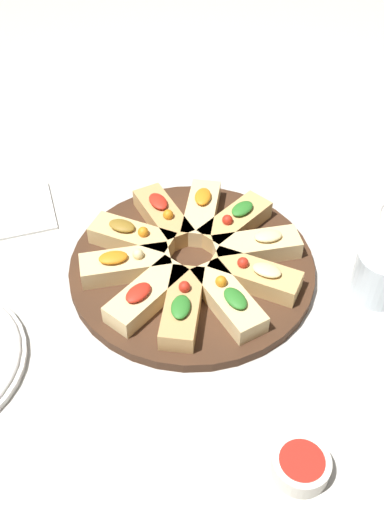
# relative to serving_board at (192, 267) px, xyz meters

# --- Properties ---
(ground_plane) EXTENTS (3.00, 3.00, 0.00)m
(ground_plane) POSITION_rel_serving_board_xyz_m (0.00, 0.00, -0.01)
(ground_plane) COLOR beige
(serving_board) EXTENTS (0.38, 0.38, 0.02)m
(serving_board) POSITION_rel_serving_board_xyz_m (0.00, 0.00, 0.00)
(serving_board) COLOR #422819
(serving_board) RESTS_ON ground_plane
(focaccia_slice_0) EXTENTS (0.11, 0.14, 0.04)m
(focaccia_slice_0) POSITION_rel_serving_board_xyz_m (-0.05, -0.09, 0.02)
(focaccia_slice_0) COLOR #E5C689
(focaccia_slice_0) RESTS_ON serving_board
(focaccia_slice_1) EXTENTS (0.07, 0.14, 0.04)m
(focaccia_slice_1) POSITION_rel_serving_board_xyz_m (0.02, -0.10, 0.03)
(focaccia_slice_1) COLOR tan
(focaccia_slice_1) RESTS_ON serving_board
(focaccia_slice_2) EXTENTS (0.13, 0.13, 0.04)m
(focaccia_slice_2) POSITION_rel_serving_board_xyz_m (0.08, -0.07, 0.03)
(focaccia_slice_2) COLOR #DBB775
(focaccia_slice_2) RESTS_ON serving_board
(focaccia_slice_3) EXTENTS (0.14, 0.07, 0.04)m
(focaccia_slice_3) POSITION_rel_serving_board_xyz_m (0.10, -0.01, 0.03)
(focaccia_slice_3) COLOR #E5C689
(focaccia_slice_3) RESTS_ON serving_board
(focaccia_slice_4) EXTENTS (0.14, 0.11, 0.04)m
(focaccia_slice_4) POSITION_rel_serving_board_xyz_m (0.09, 0.05, 0.02)
(focaccia_slice_4) COLOR #E5C689
(focaccia_slice_4) RESTS_ON serving_board
(focaccia_slice_5) EXTENTS (0.10, 0.14, 0.04)m
(focaccia_slice_5) POSITION_rel_serving_board_xyz_m (0.05, 0.09, 0.03)
(focaccia_slice_5) COLOR tan
(focaccia_slice_5) RESTS_ON serving_board
(focaccia_slice_6) EXTENTS (0.07, 0.14, 0.04)m
(focaccia_slice_6) POSITION_rel_serving_board_xyz_m (-0.02, 0.10, 0.03)
(focaccia_slice_6) COLOR #E5C689
(focaccia_slice_6) RESTS_ON serving_board
(focaccia_slice_7) EXTENTS (0.13, 0.13, 0.04)m
(focaccia_slice_7) POSITION_rel_serving_board_xyz_m (-0.07, 0.07, 0.03)
(focaccia_slice_7) COLOR tan
(focaccia_slice_7) RESTS_ON serving_board
(focaccia_slice_8) EXTENTS (0.14, 0.07, 0.04)m
(focaccia_slice_8) POSITION_rel_serving_board_xyz_m (-0.10, 0.01, 0.02)
(focaccia_slice_8) COLOR #E5C689
(focaccia_slice_8) RESTS_ON serving_board
(focaccia_slice_9) EXTENTS (0.14, 0.11, 0.04)m
(focaccia_slice_9) POSITION_rel_serving_board_xyz_m (-0.09, -0.05, 0.03)
(focaccia_slice_9) COLOR tan
(focaccia_slice_9) RESTS_ON serving_board
(water_glass) EXTENTS (0.08, 0.08, 0.08)m
(water_glass) POSITION_rel_serving_board_xyz_m (-0.25, 0.13, 0.03)
(water_glass) COLOR silver
(water_glass) RESTS_ON ground_plane
(napkin_stack) EXTENTS (0.15, 0.13, 0.01)m
(napkin_stack) POSITION_rel_serving_board_xyz_m (0.25, -0.23, -0.00)
(napkin_stack) COLOR white
(napkin_stack) RESTS_ON ground_plane
(dipping_bowl) EXTENTS (0.07, 0.07, 0.03)m
(dipping_bowl) POSITION_rel_serving_board_xyz_m (-0.01, 0.35, 0.01)
(dipping_bowl) COLOR silver
(dipping_bowl) RESTS_ON ground_plane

